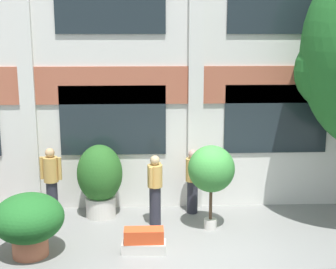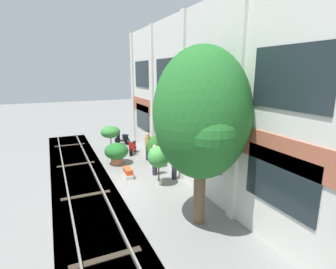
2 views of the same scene
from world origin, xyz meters
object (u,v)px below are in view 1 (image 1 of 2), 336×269
object	(u,v)px
potted_plant_square_trough	(144,241)
resident_watching_tracks	(193,179)
potted_plant_fluted_column	(29,221)
resident_near_plants	(51,181)
potted_plant_terracotta_small	(211,170)
potted_plant_glazed_jar	(100,178)
resident_by_doorway	(155,188)

from	to	relation	value
potted_plant_square_trough	resident_watching_tracks	world-z (taller)	resident_watching_tracks
potted_plant_fluted_column	resident_near_plants	distance (m)	1.93
potted_plant_terracotta_small	potted_plant_square_trough	distance (m)	2.18
potted_plant_glazed_jar	potted_plant_terracotta_small	bearing A→B (deg)	-18.73
resident_watching_tracks	resident_near_plants	world-z (taller)	resident_near_plants
resident_watching_tracks	potted_plant_fluted_column	bearing A→B (deg)	-144.62
potted_plant_square_trough	resident_near_plants	xyz separation A→B (m)	(-2.17, 1.88, 0.69)
potted_plant_glazed_jar	potted_plant_terracotta_small	size ratio (longest dim) A/B	0.92
potted_plant_fluted_column	potted_plant_terracotta_small	bearing A→B (deg)	16.83
potted_plant_square_trough	potted_plant_terracotta_small	bearing A→B (deg)	36.43
resident_watching_tracks	potted_plant_glazed_jar	bearing A→B (deg)	-173.29
potted_plant_square_trough	resident_near_plants	distance (m)	2.96
potted_plant_terracotta_small	resident_watching_tracks	world-z (taller)	potted_plant_terracotta_small
potted_plant_square_trough	resident_near_plants	size ratio (longest dim) A/B	0.53
potted_plant_glazed_jar	resident_watching_tracks	world-z (taller)	potted_plant_glazed_jar
potted_plant_glazed_jar	potted_plant_fluted_column	world-z (taller)	potted_plant_glazed_jar
potted_plant_fluted_column	resident_by_doorway	world-z (taller)	resident_by_doorway
potted_plant_terracotta_small	resident_by_doorway	distance (m)	1.36
potted_plant_terracotta_small	potted_plant_square_trough	size ratio (longest dim) A/B	2.12
resident_by_doorway	resident_watching_tracks	distance (m)	1.15
potted_plant_fluted_column	resident_watching_tracks	bearing A→B (deg)	31.53
resident_watching_tracks	potted_plant_terracotta_small	bearing A→B (deg)	-68.25
potted_plant_fluted_column	resident_by_doorway	bearing A→B (deg)	29.48
resident_near_plants	resident_watching_tracks	bearing A→B (deg)	103.12
potted_plant_fluted_column	resident_near_plants	size ratio (longest dim) A/B	0.81
potted_plant_fluted_column	resident_near_plants	xyz separation A→B (m)	(0.08, 1.92, 0.19)
potted_plant_square_trough	potted_plant_glazed_jar	bearing A→B (deg)	118.03
resident_near_plants	potted_plant_square_trough	bearing A→B (deg)	59.00
resident_near_plants	potted_plant_glazed_jar	bearing A→B (deg)	103.81
potted_plant_terracotta_small	potted_plant_glazed_jar	bearing A→B (deg)	161.27
resident_watching_tracks	potted_plant_square_trough	bearing A→B (deg)	-115.77
potted_plant_square_trough	resident_by_doorway	size ratio (longest dim) A/B	0.55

